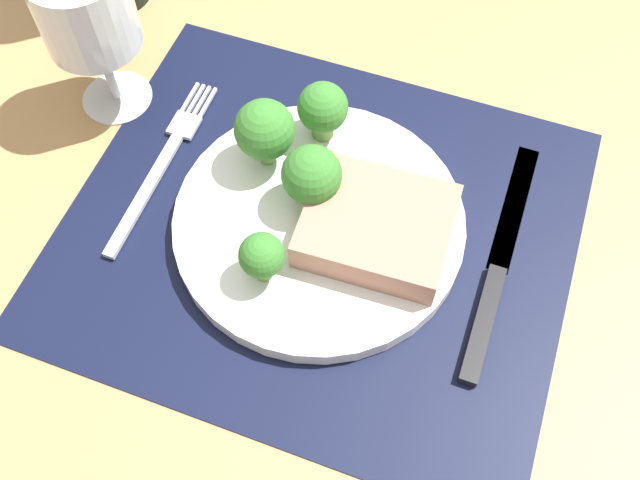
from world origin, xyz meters
TOP-DOWN VIEW (x-y plane):
  - ground_plane at (0.00, 0.00)cm, footprint 140.00×110.00cm
  - placemat at (0.00, 0.00)cm, footprint 41.14×35.72cm
  - plate at (0.00, 0.00)cm, footprint 23.76×23.76cm
  - steak at (4.79, -0.34)cm, footprint 11.73×9.99cm
  - broccoli_front_edge at (-6.08, 3.98)cm, footprint 4.99×4.99cm
  - broccoli_near_fork at (-2.22, -6.23)cm, footprint 3.50×3.50cm
  - broccoli_center at (-1.12, 1.40)cm, footprint 4.81×4.81cm
  - broccoli_near_steak at (-2.64, 8.17)cm, footprint 4.29×4.29cm
  - fork at (-15.00, 1.42)cm, footprint 2.40×19.20cm
  - knife at (14.74, 0.53)cm, footprint 1.80×23.00cm
  - wine_glass at (-22.46, 6.94)cm, footprint 7.98×7.98cm

SIDE VIEW (x-z plane):
  - ground_plane at x=0.00cm, z-range -3.00..0.00cm
  - placemat at x=0.00cm, z-range 0.00..0.30cm
  - fork at x=-15.00cm, z-range 0.30..0.80cm
  - knife at x=14.74cm, z-range 0.20..1.00cm
  - plate at x=0.00cm, z-range 0.30..1.90cm
  - steak at x=4.79cm, z-range 1.90..4.83cm
  - broccoli_near_fork at x=-2.22cm, z-range 2.40..7.21cm
  - broccoli_near_steak at x=-2.64cm, z-range 2.37..7.97cm
  - broccoli_center at x=-1.12cm, z-range 2.43..8.47cm
  - broccoli_front_edge at x=-6.08cm, z-range 2.58..9.10cm
  - wine_glass at x=-22.46cm, z-range 2.83..17.16cm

